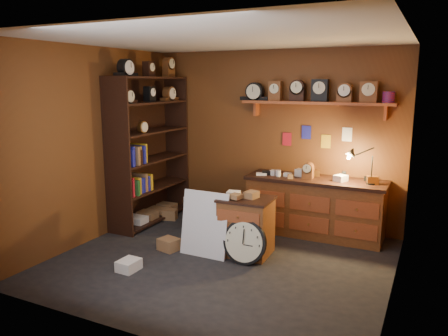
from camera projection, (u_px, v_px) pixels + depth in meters
floor at (222, 261)px, 5.50m from camera, size 4.00×4.00×0.00m
room_shell at (229, 124)px, 5.24m from camera, size 4.02×3.62×2.71m
shelving_unit at (148, 144)px, 6.89m from camera, size 0.47×1.60×2.58m
workbench at (315, 204)px, 6.36m from camera, size 1.99×0.66×1.36m
low_cabinet at (246, 224)px, 5.65m from camera, size 0.68×0.58×0.85m
big_round_clock at (245, 242)px, 5.38m from camera, size 0.56×0.18×0.56m
white_panel at (205, 255)px, 5.69m from camera, size 0.65×0.18×0.86m
mini_fridge at (206, 213)px, 6.62m from camera, size 0.64×0.66×0.51m
floor_box_a at (169, 244)px, 5.84m from camera, size 0.30×0.27×0.16m
floor_box_b at (129, 265)px, 5.21m from camera, size 0.23×0.27×0.13m
floor_box_c at (170, 214)px, 7.14m from camera, size 0.26×0.24×0.16m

